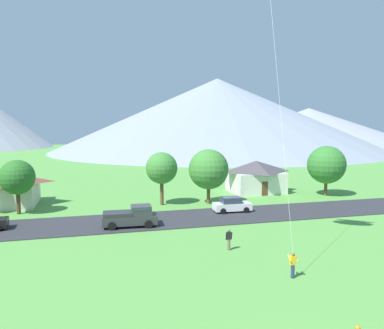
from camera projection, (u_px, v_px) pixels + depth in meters
name	position (u px, v px, depth m)	size (l,w,h in m)	color
road_strip	(171.00, 219.00, 39.00)	(160.00, 7.60, 0.08)	#2D2D33
mountain_far_west_ridge	(308.00, 128.00, 172.26)	(102.36, 102.36, 18.01)	#8E939E
mountain_far_east_ridge	(217.00, 115.00, 150.29)	(129.90, 129.90, 28.66)	gray
house_left_center	(256.00, 176.00, 55.01)	(7.84, 6.60, 4.66)	silver
tree_near_left	(17.00, 177.00, 41.03)	(3.82, 3.82, 6.03)	#4C3823
tree_left_of_center	(327.00, 165.00, 52.11)	(5.27, 5.27, 6.98)	brown
tree_right_of_center	(162.00, 168.00, 45.86)	(3.91, 3.91, 6.54)	brown
tree_near_right	(209.00, 169.00, 46.47)	(4.98, 4.98, 6.86)	brown
parked_car_white_mid_west	(232.00, 205.00, 42.20)	(4.26, 2.19, 1.68)	white
pickup_truck_charcoal_west_side	(131.00, 216.00, 35.97)	(5.29, 2.51, 1.99)	#333338
watcher_person	(229.00, 239.00, 29.26)	(0.56, 0.24, 1.68)	#70604C
soccer_ball	(358.00, 328.00, 17.81)	(0.24, 0.24, 0.24)	orange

